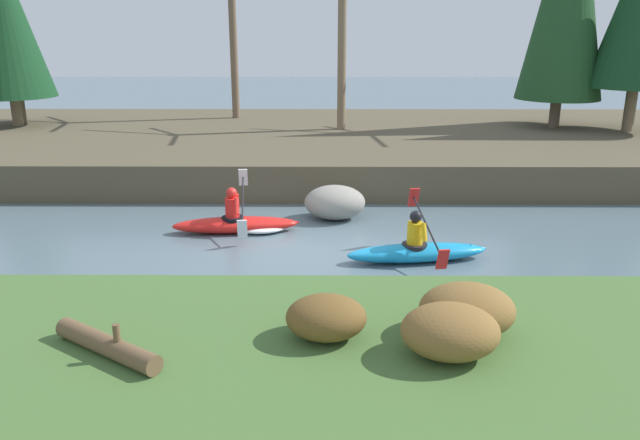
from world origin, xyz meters
name	(u,v)px	position (x,y,z in m)	size (l,w,h in m)	color
ground_plane	(308,246)	(0.00, 0.00, 0.00)	(90.00, 90.00, 0.00)	slate
riverbank_near	(295,397)	(0.00, -5.95, 0.35)	(44.00, 5.36, 0.71)	#476B33
riverbank_far	(315,145)	(0.00, 8.84, 0.48)	(44.00, 11.35, 0.96)	brown
conifer_tree_far_left	(3,18)	(-10.44, 9.90, 4.55)	(2.87, 2.87, 6.20)	#7A664C
bare_tree_upstream	(10,16)	(-10.46, 10.42, 4.63)	(4.25, 4.20, 7.78)	brown
bare_tree_mid_upstream	(234,26)	(-3.00, 11.95, 4.31)	(3.90, 3.85, 7.10)	brown
bare_tree_mid_downstream	(343,37)	(0.92, 9.20, 3.96)	(3.51, 3.47, 6.36)	#7A664C
bare_tree_downstream	(564,18)	(8.21, 9.58, 4.54)	(4.16, 4.11, 7.61)	brown
shrub_clump_nearest	(326,317)	(0.35, -5.23, 0.97)	(0.97, 0.81, 0.53)	brown
shrub_clump_second	(450,331)	(1.74, -5.65, 1.01)	(1.12, 0.93, 0.61)	brown
shrub_clump_third	(467,310)	(2.05, -5.12, 1.02)	(1.16, 0.97, 0.63)	brown
kayaker_lead	(418,250)	(2.11, -0.81, 0.22)	(2.80, 2.07, 1.20)	#1993D6
kayaker_middle	(241,223)	(-1.49, 0.91, 0.20)	(2.79, 2.07, 1.20)	red
boulder_midstream	(335,202)	(0.57, 1.92, 0.40)	(1.41, 1.10, 0.79)	gray
driftwood_log	(107,345)	(-2.14, -5.67, 0.83)	(1.46, 1.10, 0.44)	brown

